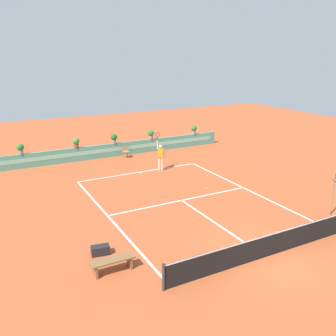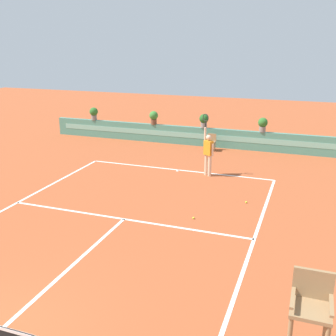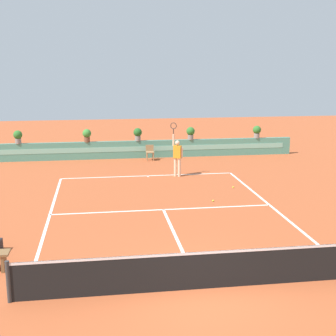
{
  "view_description": "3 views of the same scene",
  "coord_description": "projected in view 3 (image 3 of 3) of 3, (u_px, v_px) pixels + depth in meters",
  "views": [
    {
      "loc": [
        -9.1,
        -9.11,
        7.42
      ],
      "look_at": [
        0.56,
        9.0,
        1.0
      ],
      "focal_mm": 39.11,
      "sensor_mm": 36.0,
      "label": 1
    },
    {
      "loc": [
        5.37,
        -4.39,
        5.44
      ],
      "look_at": [
        0.56,
        9.0,
        1.0
      ],
      "focal_mm": 43.93,
      "sensor_mm": 36.0,
      "label": 2
    },
    {
      "loc": [
        -2.3,
        -10.29,
        5.31
      ],
      "look_at": [
        0.56,
        9.0,
        1.0
      ],
      "focal_mm": 50.78,
      "sensor_mm": 36.0,
      "label": 3
    }
  ],
  "objects": [
    {
      "name": "tennis_ball_near_baseline",
      "position": [
        233.0,
        187.0,
        20.66
      ],
      "size": [
        0.07,
        0.07,
        0.07
      ],
      "primitive_type": "sphere",
      "color": "#CCE033",
      "rests_on": "ground"
    },
    {
      "name": "ground_plane",
      "position": [
        165.0,
        213.0,
        17.21
      ],
      "size": [
        60.0,
        60.0,
        0.0
      ],
      "primitive_type": "plane",
      "color": "#A84C28"
    },
    {
      "name": "net",
      "position": [
        200.0,
        269.0,
        11.31
      ],
      "size": [
        8.92,
        0.1,
        1.0
      ],
      "color": "#333333",
      "rests_on": "ground"
    },
    {
      "name": "back_wall_barrier",
      "position": [
        139.0,
        149.0,
        27.14
      ],
      "size": [
        18.0,
        0.21,
        1.0
      ],
      "color": "#4C8E7A",
      "rests_on": "ground"
    },
    {
      "name": "tennis_ball_mid_court",
      "position": [
        213.0,
        201.0,
        18.63
      ],
      "size": [
        0.07,
        0.07,
        0.07
      ],
      "primitive_type": "sphere",
      "color": "#CCE033",
      "rests_on": "ground"
    },
    {
      "name": "tennis_player",
      "position": [
        177.0,
        155.0,
        22.59
      ],
      "size": [
        0.56,
        0.36,
        2.58
      ],
      "color": "beige",
      "rests_on": "ground"
    },
    {
      "name": "court_lines",
      "position": [
        162.0,
        207.0,
        17.91
      ],
      "size": [
        8.32,
        11.94,
        0.01
      ],
      "color": "white",
      "rests_on": "ground"
    },
    {
      "name": "potted_plant_far_left",
      "position": [
        18.0,
        136.0,
        25.99
      ],
      "size": [
        0.48,
        0.48,
        0.72
      ],
      "color": "gray",
      "rests_on": "back_wall_barrier"
    },
    {
      "name": "potted_plant_left",
      "position": [
        87.0,
        135.0,
        26.52
      ],
      "size": [
        0.48,
        0.48,
        0.72
      ],
      "color": "brown",
      "rests_on": "back_wall_barrier"
    },
    {
      "name": "potted_plant_right",
      "position": [
        191.0,
        132.0,
        27.37
      ],
      "size": [
        0.48,
        0.48,
        0.72
      ],
      "color": "gray",
      "rests_on": "back_wall_barrier"
    },
    {
      "name": "potted_plant_centre",
      "position": [
        138.0,
        134.0,
        26.93
      ],
      "size": [
        0.48,
        0.48,
        0.72
      ],
      "color": "gray",
      "rests_on": "back_wall_barrier"
    },
    {
      "name": "ball_kid_chair",
      "position": [
        150.0,
        152.0,
        26.51
      ],
      "size": [
        0.44,
        0.44,
        0.85
      ],
      "color": "#99754C",
      "rests_on": "ground"
    },
    {
      "name": "potted_plant_far_right",
      "position": [
        257.0,
        131.0,
        27.94
      ],
      "size": [
        0.48,
        0.48,
        0.72
      ],
      "color": "gray",
      "rests_on": "back_wall_barrier"
    }
  ]
}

